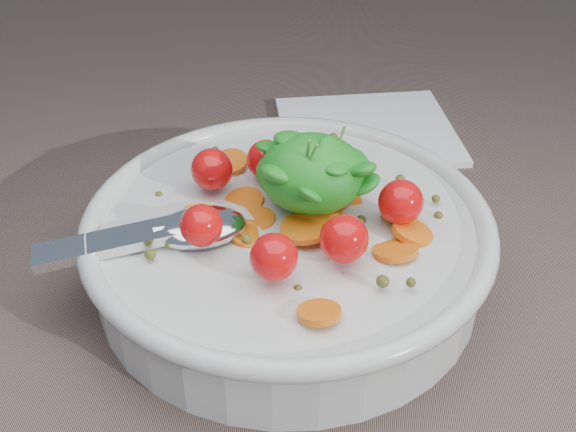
{
  "coord_description": "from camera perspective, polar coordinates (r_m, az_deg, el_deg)",
  "views": [
    {
      "loc": [
        0.04,
        -0.42,
        0.35
      ],
      "look_at": [
        0.01,
        -0.02,
        0.06
      ],
      "focal_mm": 45.0,
      "sensor_mm": 36.0,
      "label": 1
    }
  ],
  "objects": [
    {
      "name": "ground",
      "position": [
        0.55,
        -1.39,
        -3.4
      ],
      "size": [
        6.0,
        6.0,
        0.0
      ],
      "primitive_type": "plane",
      "color": "#786156",
      "rests_on": "ground"
    },
    {
      "name": "bowl",
      "position": [
        0.51,
        0.03,
        -2.06
      ],
      "size": [
        0.31,
        0.29,
        0.12
      ],
      "color": "silver",
      "rests_on": "ground"
    },
    {
      "name": "napkin",
      "position": [
        0.71,
        6.28,
        6.71
      ],
      "size": [
        0.19,
        0.17,
        0.01
      ],
      "primitive_type": "cube",
      "rotation": [
        0.0,
        0.0,
        0.18
      ],
      "color": "white",
      "rests_on": "ground"
    }
  ]
}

